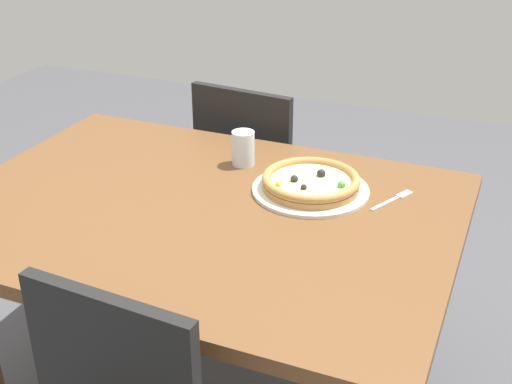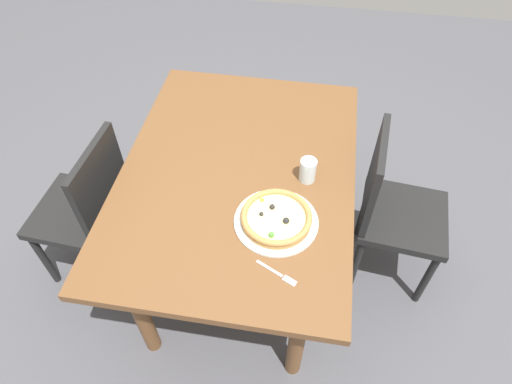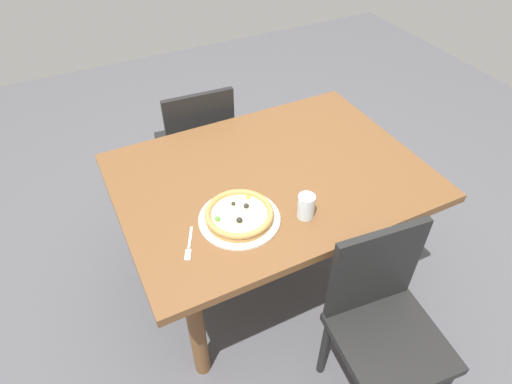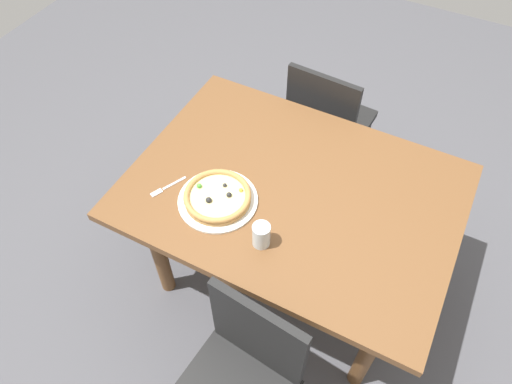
% 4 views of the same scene
% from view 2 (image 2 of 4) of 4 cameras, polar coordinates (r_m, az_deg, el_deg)
% --- Properties ---
extents(ground_plane, '(6.00, 6.00, 0.00)m').
position_cam_2_polar(ground_plane, '(2.49, -1.81, -9.03)').
color(ground_plane, '#4C4C51').
extents(dining_table, '(1.35, 0.99, 0.74)m').
position_cam_2_polar(dining_table, '(1.97, -2.25, 0.79)').
color(dining_table, brown).
rests_on(dining_table, ground).
extents(chair_near, '(0.42, 0.42, 0.86)m').
position_cam_2_polar(chair_near, '(2.25, -20.64, -1.90)').
color(chair_near, black).
rests_on(chair_near, ground).
extents(chair_far, '(0.44, 0.44, 0.86)m').
position_cam_2_polar(chair_far, '(2.20, 16.95, -1.95)').
color(chair_far, black).
rests_on(chair_far, ground).
extents(plate, '(0.33, 0.33, 0.01)m').
position_cam_2_polar(plate, '(1.72, 2.59, -3.79)').
color(plate, silver).
rests_on(plate, dining_table).
extents(pizza, '(0.27, 0.27, 0.04)m').
position_cam_2_polar(pizza, '(1.70, 2.61, -3.28)').
color(pizza, '#B78447').
rests_on(pizza, plate).
extents(fork, '(0.09, 0.16, 0.00)m').
position_cam_2_polar(fork, '(1.59, 3.00, -10.48)').
color(fork, silver).
rests_on(fork, dining_table).
extents(drinking_glass, '(0.07, 0.07, 0.10)m').
position_cam_2_polar(drinking_glass, '(1.84, 6.64, 2.87)').
color(drinking_glass, silver).
rests_on(drinking_glass, dining_table).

